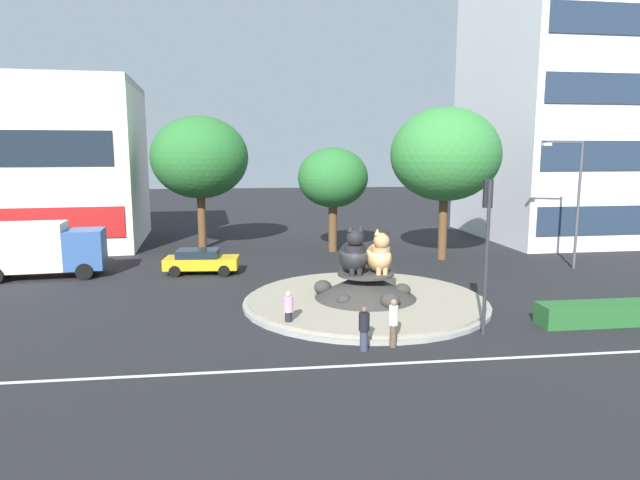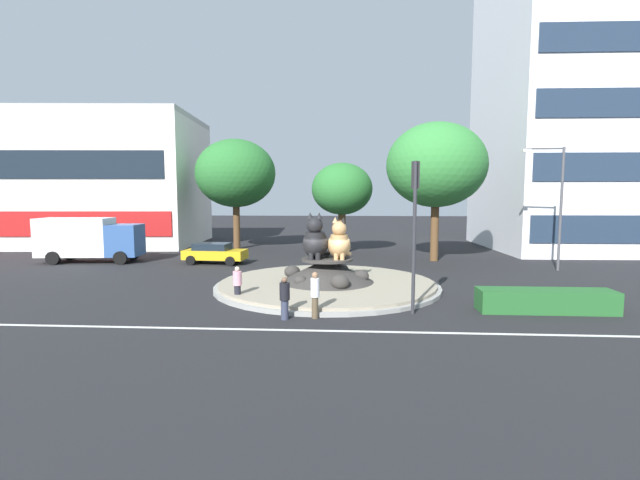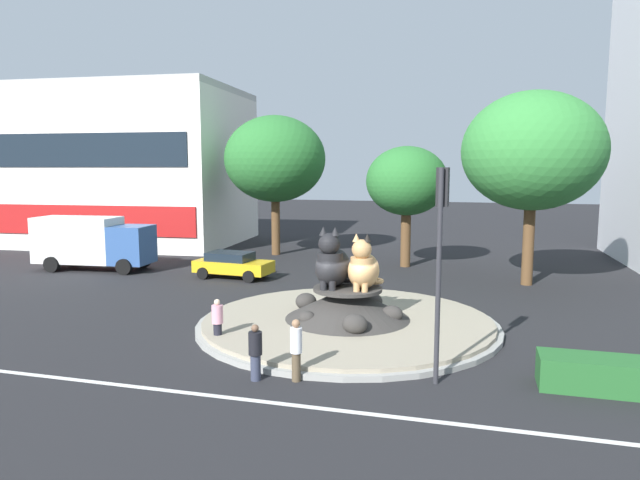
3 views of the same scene
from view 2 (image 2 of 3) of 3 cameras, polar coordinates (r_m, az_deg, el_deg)
name	(u,v)px [view 2 (image 2 of 3)]	position (r m, az deg, el deg)	size (l,w,h in m)	color
ground_plane	(327,288)	(22.84, 0.91, -6.04)	(160.00, 160.00, 0.00)	black
lane_centreline	(317,331)	(15.79, -0.35, -11.39)	(112.00, 0.20, 0.01)	silver
roundabout_island	(327,278)	(22.75, 0.91, -4.87)	(11.25, 11.25, 1.50)	gray
cat_statue_black	(316,241)	(22.47, -0.57, -0.19)	(1.42, 2.28, 2.31)	black
cat_statue_calico	(339,243)	(22.43, 2.44, -0.41)	(1.31, 2.11, 2.09)	tan
traffic_light_mast	(415,210)	(17.78, 11.91, 3.79)	(0.35, 0.46, 5.94)	#2D2D33
shophouse_block	(68,181)	(49.16, -29.25, 6.54)	(24.97, 13.93, 12.00)	silver
office_tower	(601,38)	(47.41, 32.00, 20.84)	(17.45, 14.56, 35.42)	silver
clipped_hedge_strip	(546,301)	(20.22, 26.68, -6.89)	(5.29, 1.20, 0.90)	#235B28
broadleaf_tree_behind_island	(436,165)	(32.85, 14.49, 9.15)	(6.93, 6.93, 9.70)	brown
second_tree_near_tower	(236,174)	(39.54, -10.63, 8.27)	(6.80, 6.80, 9.41)	brown
third_tree_left	(342,189)	(35.93, 2.80, 6.42)	(4.82, 4.82, 7.20)	brown
streetlight_arm	(557,199)	(31.10, 27.77, 4.61)	(2.51, 0.24, 7.56)	#4C4C51
pedestrian_pink_shirt	(237,283)	(20.10, -10.41, -5.42)	(0.38, 0.38, 1.55)	black
pedestrian_white_shirt	(315,294)	(17.08, -0.63, -6.80)	(0.34, 0.34, 1.77)	brown
pedestrian_black_shirt	(285,297)	(16.99, -4.49, -7.27)	(0.38, 0.38, 1.61)	#33384C
sedan_on_far_lane	(214,253)	(31.48, -13.21, -1.57)	(4.28, 2.26, 1.40)	gold
delivery_box_truck	(89,238)	(35.06, -27.21, 0.20)	(6.94, 3.01, 3.08)	#335693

